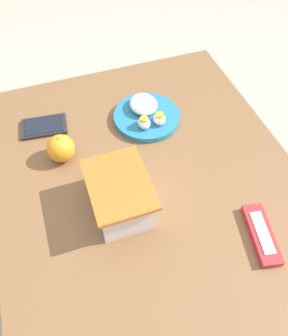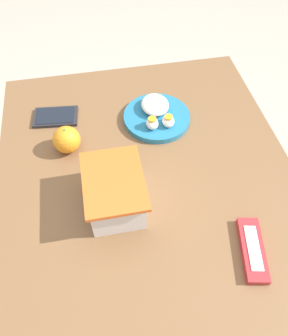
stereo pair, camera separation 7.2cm
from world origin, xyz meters
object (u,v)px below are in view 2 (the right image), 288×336
(food_container, at_px, (115,193))
(cell_phone, at_px, (56,117))
(rice_plate, at_px, (157,115))
(candy_bar, at_px, (252,249))
(orange_fruit, at_px, (67,140))

(food_container, bearing_deg, cell_phone, 22.87)
(rice_plate, bearing_deg, candy_bar, -164.78)
(orange_fruit, bearing_deg, food_container, -151.97)
(rice_plate, distance_m, cell_phone, 0.30)
(orange_fruit, height_order, rice_plate, orange_fruit)
(orange_fruit, relative_size, candy_bar, 0.48)
(food_container, distance_m, rice_plate, 0.31)
(cell_phone, bearing_deg, candy_bar, -140.53)
(food_container, distance_m, orange_fruit, 0.22)
(candy_bar, height_order, cell_phone, candy_bar)
(candy_bar, bearing_deg, rice_plate, 15.22)
(food_container, xyz_separation_m, candy_bar, (-0.18, -0.28, -0.03))
(rice_plate, height_order, cell_phone, rice_plate)
(food_container, height_order, orange_fruit, food_container)
(candy_bar, relative_size, cell_phone, 1.14)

